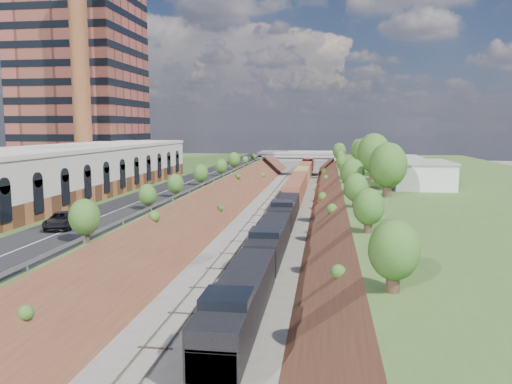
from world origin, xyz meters
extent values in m
plane|color=#6B665B|center=(0.00, 0.00, 0.00)|extent=(400.00, 400.00, 0.00)
cube|color=#435F27|center=(-33.00, 60.00, 2.50)|extent=(44.00, 180.00, 5.00)
cube|color=#435F27|center=(33.00, 60.00, 2.50)|extent=(44.00, 180.00, 5.00)
cube|color=brown|center=(-11.00, 60.00, 0.00)|extent=(10.00, 180.00, 10.00)
cube|color=brown|center=(11.00, 60.00, 0.00)|extent=(10.00, 180.00, 10.00)
cube|color=gray|center=(-2.60, 60.00, 0.09)|extent=(1.58, 180.00, 0.18)
cube|color=gray|center=(2.60, 60.00, 0.09)|extent=(1.58, 180.00, 0.18)
cube|color=black|center=(-15.50, 60.00, 5.05)|extent=(8.00, 180.00, 0.10)
cube|color=#99999E|center=(-11.40, 60.00, 5.55)|extent=(0.06, 171.00, 0.30)
cube|color=brown|center=(-28.00, 38.00, 6.10)|extent=(14.00, 62.00, 2.20)
cube|color=beige|center=(-28.00, 38.00, 9.35)|extent=(14.00, 62.00, 4.30)
cube|color=beige|center=(-28.00, 38.00, 11.75)|extent=(14.30, 62.30, 0.50)
cube|color=brown|center=(-44.00, 72.00, 27.00)|extent=(22.00, 22.00, 44.00)
cylinder|color=brown|center=(-36.00, 56.00, 25.00)|extent=(3.20, 3.20, 40.00)
cube|color=gray|center=(-11.50, 122.00, 3.10)|extent=(1.50, 8.00, 6.20)
cube|color=gray|center=(11.50, 122.00, 3.10)|extent=(1.50, 8.00, 6.20)
cube|color=gray|center=(0.00, 122.00, 6.20)|extent=(24.00, 8.00, 1.00)
cube|color=gray|center=(0.00, 118.00, 7.00)|extent=(24.00, 0.30, 0.80)
cube|color=gray|center=(0.00, 126.00, 7.00)|extent=(24.00, 0.30, 0.80)
cube|color=silver|center=(23.50, 52.00, 7.00)|extent=(9.00, 12.00, 4.00)
cube|color=silver|center=(23.00, 74.00, 6.80)|extent=(8.00, 10.00, 3.60)
cylinder|color=#473323|center=(17.00, 40.00, 6.31)|extent=(1.30, 1.30, 2.62)
ellipsoid|color=#31541D|center=(17.00, 40.00, 9.46)|extent=(5.25, 5.25, 6.30)
cylinder|color=#473323|center=(-11.80, 20.00, 5.61)|extent=(0.66, 0.66, 1.22)
ellipsoid|color=#31541D|center=(-11.80, 20.00, 7.08)|extent=(2.45, 2.45, 2.94)
cube|color=black|center=(2.60, -3.36, 0.45)|extent=(2.40, 4.00, 0.90)
cube|color=black|center=(2.60, 2.89, 2.41)|extent=(3.08, 18.50, 3.02)
cube|color=black|center=(2.60, -4.86, 1.80)|extent=(2.84, 3.00, 1.80)
cube|color=silver|center=(2.60, -4.86, 2.80)|extent=(2.84, 3.00, 0.15)
cube|color=black|center=(2.60, -1.86, 4.10)|extent=(3.02, 3.10, 0.90)
cube|color=black|center=(2.60, 22.39, 2.41)|extent=(3.08, 18.50, 3.02)
cube|color=black|center=(2.60, 41.89, 2.41)|extent=(3.08, 18.50, 3.02)
cube|color=brown|center=(2.60, 101.41, 2.75)|extent=(3.08, 98.52, 3.70)
imported|color=black|center=(-16.57, 12.94, 5.85)|extent=(3.91, 5.90, 1.50)
camera|label=1|loc=(8.55, -30.96, 14.69)|focal=35.00mm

